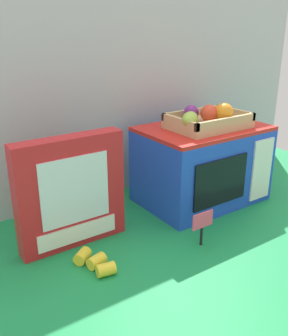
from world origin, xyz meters
The scene contains 7 objects.
ground_plane centered at (0.00, 0.00, 0.00)m, with size 1.70×1.70×0.00m, color #198C47.
display_back_panel centered at (0.00, 0.27, 0.37)m, with size 1.61×0.03×0.74m, color #B7BABF.
toy_microwave centered at (0.14, 0.03, 0.13)m, with size 0.41×0.28×0.26m.
food_groups_crate centered at (0.14, 0.01, 0.29)m, with size 0.27×0.17×0.08m.
cookie_set_box centered at (-0.34, 0.01, 0.15)m, with size 0.30×0.06×0.31m.
price_sign centered at (-0.06, -0.19, 0.07)m, with size 0.07×0.01×0.10m.
loose_toy_banana centered at (-0.35, -0.12, 0.02)m, with size 0.07×0.13×0.03m.
Camera 1 is at (-0.71, -0.87, 0.58)m, focal length 41.22 mm.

